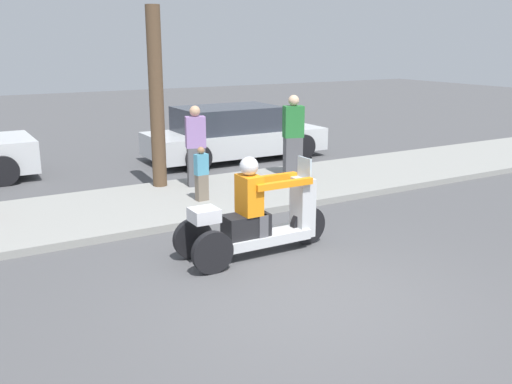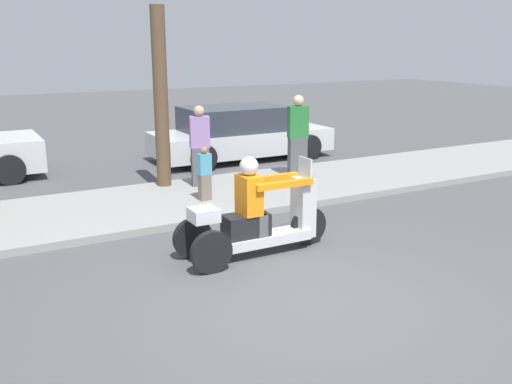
# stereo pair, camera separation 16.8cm
# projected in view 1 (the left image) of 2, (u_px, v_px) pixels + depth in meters

# --- Properties ---
(ground_plane) EXTENTS (60.00, 60.00, 0.00)m
(ground_plane) POSITION_uv_depth(u_px,v_px,m) (313.00, 301.00, 6.64)
(ground_plane) COLOR #4C4C4F
(sidewalk_strip) EXTENTS (28.00, 2.80, 0.12)m
(sidewalk_strip) POSITION_uv_depth(u_px,v_px,m) (167.00, 203.00, 10.47)
(sidewalk_strip) COLOR gray
(sidewalk_strip) RESTS_ON ground
(motorcycle_trike) EXTENTS (2.29, 0.72, 1.43)m
(motorcycle_trike) POSITION_uv_depth(u_px,v_px,m) (256.00, 220.00, 7.99)
(motorcycle_trike) COLOR black
(motorcycle_trike) RESTS_ON ground
(spectator_by_tree) EXTENTS (0.46, 0.35, 1.73)m
(spectator_by_tree) POSITION_uv_depth(u_px,v_px,m) (293.00, 137.00, 12.11)
(spectator_by_tree) COLOR #515156
(spectator_by_tree) RESTS_ON sidewalk_strip
(spectator_end_of_line) EXTENTS (0.25, 0.16, 0.99)m
(spectator_end_of_line) POSITION_uv_depth(u_px,v_px,m) (202.00, 175.00, 10.30)
(spectator_end_of_line) COLOR #726656
(spectator_end_of_line) RESTS_ON sidewalk_strip
(spectator_far_back) EXTENTS (0.43, 0.32, 1.60)m
(spectator_far_back) POSITION_uv_depth(u_px,v_px,m) (196.00, 148.00, 11.28)
(spectator_far_back) COLOR #515156
(spectator_far_back) RESTS_ON sidewalk_strip
(parked_car_lot_left) EXTENTS (4.53, 2.04, 1.35)m
(parked_car_lot_left) POSITION_uv_depth(u_px,v_px,m) (233.00, 134.00, 14.53)
(parked_car_lot_left) COLOR silver
(parked_car_lot_left) RESTS_ON ground
(tree_trunk) EXTENTS (0.28, 0.28, 3.48)m
(tree_trunk) POSITION_uv_depth(u_px,v_px,m) (156.00, 98.00, 11.04)
(tree_trunk) COLOR brown
(tree_trunk) RESTS_ON sidewalk_strip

